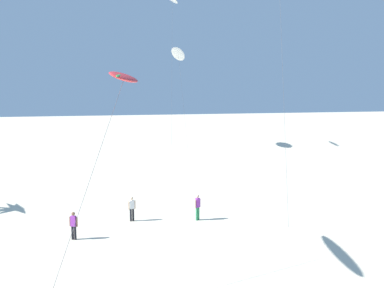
# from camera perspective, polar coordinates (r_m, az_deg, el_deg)

# --- Properties ---
(flying_kite_0) EXTENTS (4.48, 8.40, 15.25)m
(flying_kite_0) POSITION_cam_1_polar(r_m,az_deg,el_deg) (63.72, -1.87, 12.20)
(flying_kite_0) COLOR white
(flying_kite_0) RESTS_ON ground
(flying_kite_2) EXTENTS (2.90, 11.02, 23.41)m
(flying_kite_2) POSITION_cam_1_polar(r_m,az_deg,el_deg) (65.01, -2.72, 19.15)
(flying_kite_2) COLOR white
(flying_kite_2) RESTS_ON ground
(flying_kite_3) EXTENTS (4.92, 7.74, 9.59)m
(flying_kite_3) POSITION_cam_1_polar(r_m,az_deg,el_deg) (19.48, -9.27, 9.03)
(flying_kite_3) COLOR red
(flying_kite_3) RESTS_ON ground
(person_foreground_walker) EXTENTS (0.46, 0.32, 1.72)m
(person_foreground_walker) POSITION_cam_1_polar(r_m,az_deg,el_deg) (27.89, 0.77, -8.50)
(person_foreground_walker) COLOR #338E56
(person_foreground_walker) RESTS_ON ground
(person_near_left) EXTENTS (0.50, 0.25, 1.64)m
(person_near_left) POSITION_cam_1_polar(r_m,az_deg,el_deg) (27.98, -8.23, -8.63)
(person_near_left) COLOR black
(person_near_left) RESTS_ON ground
(person_mid_field) EXTENTS (0.47, 0.31, 1.64)m
(person_mid_field) POSITION_cam_1_polar(r_m,az_deg,el_deg) (25.31, -15.90, -10.55)
(person_mid_field) COLOR black
(person_mid_field) RESTS_ON ground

